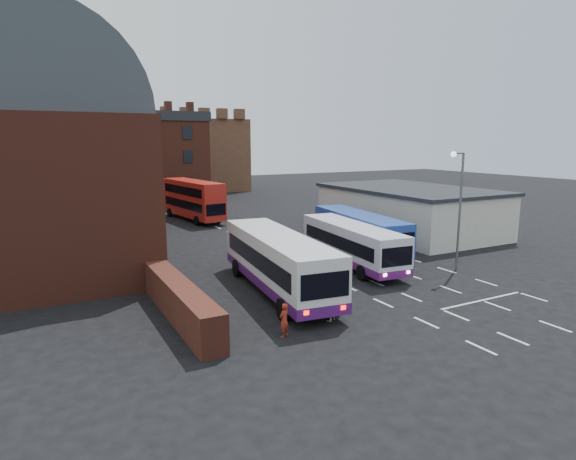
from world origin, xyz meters
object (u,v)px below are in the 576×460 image
bus_red_double (193,199)px  pedestrian_red (284,320)px  bus_white_outbound (278,258)px  bus_white_inbound (352,242)px  pedestrian_beige (329,307)px  street_lamp (459,200)px  bus_blue (359,230)px

bus_red_double → pedestrian_red: (-6.05, -32.77, -1.50)m
bus_white_outbound → bus_white_inbound: (7.10, 2.80, -0.25)m
bus_red_double → bus_white_outbound: bearing=75.6°
pedestrian_red → pedestrian_beige: size_ratio=1.12×
bus_white_outbound → pedestrian_beige: 5.38m
street_lamp → pedestrian_red: bearing=-163.9°
bus_white_outbound → street_lamp: (12.37, -1.57, 2.80)m
bus_blue → pedestrian_red: 17.42m
bus_blue → pedestrian_red: (-12.76, -11.81, -1.00)m
bus_white_inbound → pedestrian_red: bearing=47.1°
bus_white_outbound → bus_red_double: bearing=89.4°
bus_blue → bus_white_outbound: bearing=37.6°
pedestrian_beige → pedestrian_red: bearing=-11.2°
bus_blue → bus_red_double: bus_red_double is taller
bus_white_outbound → bus_blue: bearing=36.8°
bus_red_double → pedestrian_beige: bus_red_double is taller
street_lamp → pedestrian_beige: street_lamp is taller
bus_white_inbound → street_lamp: 7.49m
bus_white_outbound → pedestrian_red: bus_white_outbound is taller
bus_blue → pedestrian_beige: 14.95m
bus_red_double → pedestrian_beige: size_ratio=7.90×
bus_white_inbound → bus_red_double: 24.35m
bus_white_outbound → bus_red_double: (3.32, 26.84, 0.32)m
pedestrian_beige → bus_white_outbound: bearing=-114.0°
bus_white_outbound → bus_white_inbound: bearing=27.9°
bus_blue → pedestrian_beige: size_ratio=8.14×
bus_white_inbound → bus_red_double: bearing=-75.5°
bus_white_inbound → pedestrian_red: 13.17m
bus_blue → street_lamp: size_ratio=1.43×
bus_white_outbound → bus_red_double: bus_red_double is taller
bus_white_inbound → pedestrian_beige: bus_white_inbound is taller
bus_white_inbound → street_lamp: (5.27, -4.36, 3.05)m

